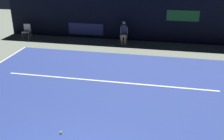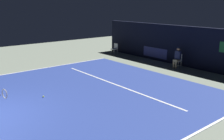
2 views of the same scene
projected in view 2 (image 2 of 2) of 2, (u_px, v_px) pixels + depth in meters
name	position (u px, v px, depth m)	size (l,w,h in m)	color
ground_plane	(85.00, 92.00, 11.71)	(31.50, 31.50, 0.00)	gray
court_surface	(85.00, 92.00, 11.71)	(11.01, 10.53, 0.01)	navy
line_sideline_left	(184.00, 139.00, 7.62)	(0.10, 10.53, 0.01)	white
line_sideline_right	(36.00, 69.00, 15.80)	(0.10, 10.53, 0.01)	white
line_service	(115.00, 84.00, 12.83)	(8.59, 0.10, 0.01)	white
back_wall	(189.00, 47.00, 16.26)	(15.24, 0.33, 2.60)	black
line_judge_on_chair	(177.00, 57.00, 16.03)	(0.48, 0.56, 1.32)	white
courtside_chair_near	(115.00, 48.00, 20.48)	(0.47, 0.45, 0.88)	white
tennis_ball	(43.00, 96.00, 11.06)	(0.07, 0.07, 0.07)	#CCE033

